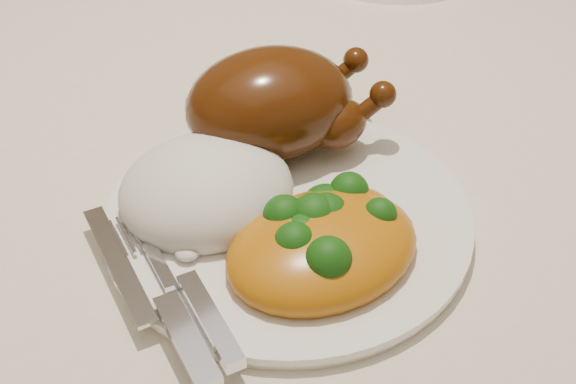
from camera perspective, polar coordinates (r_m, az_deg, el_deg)
dining_table at (r=0.78m, az=-5.58°, el=1.44°), size 1.60×0.90×0.76m
tablecloth at (r=0.74m, az=-5.94°, el=5.90°), size 1.73×1.03×0.18m
dinner_plate at (r=0.56m, az=0.00°, el=-1.98°), size 0.28×0.28×0.01m
roast_chicken at (r=0.60m, az=-0.94°, el=6.33°), size 0.17×0.13×0.08m
rice_mound at (r=0.56m, az=-5.81°, el=0.03°), size 0.15×0.14×0.06m
mac_and_cheese at (r=0.52m, az=2.58°, el=-3.30°), size 0.14×0.12×0.05m
cutlery at (r=0.50m, az=-8.06°, el=-8.00°), size 0.05×0.18×0.01m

